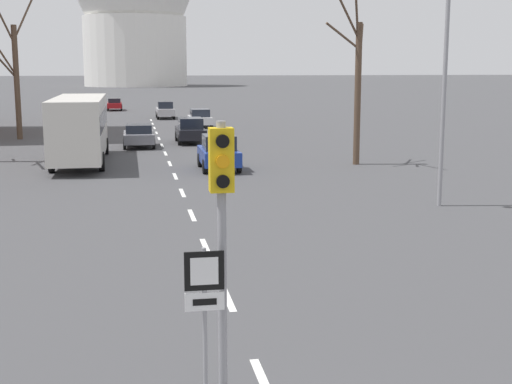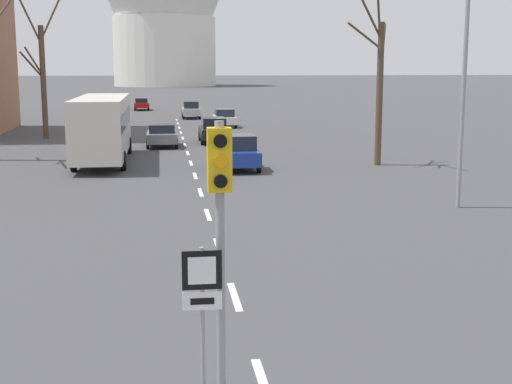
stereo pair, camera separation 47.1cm
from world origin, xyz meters
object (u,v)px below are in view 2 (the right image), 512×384
at_px(sedan_mid_centre, 191,110).
at_px(city_bus, 102,124).
at_px(traffic_signal_centre_tall, 220,206).
at_px(sedan_near_left, 142,104).
at_px(sedan_near_right, 214,130).
at_px(sedan_distant_centre, 239,152).
at_px(sedan_far_right, 224,118).
at_px(street_lamp_right, 455,51).
at_px(sedan_far_left, 162,135).
at_px(route_sign_post, 202,297).

bearing_deg(sedan_mid_centre, city_bus, -100.66).
bearing_deg(traffic_signal_centre_tall, sedan_mid_centre, 87.96).
bearing_deg(city_bus, traffic_signal_centre_tall, -82.06).
relative_size(sedan_near_left, sedan_near_right, 0.95).
distance_m(sedan_distant_centre, city_bus, 7.95).
bearing_deg(sedan_far_right, street_lamp_right, -82.22).
distance_m(sedan_near_right, sedan_distant_centre, 12.91).
relative_size(sedan_near_left, city_bus, 0.38).
distance_m(street_lamp_right, city_bus, 19.96).
distance_m(sedan_near_left, city_bus, 46.58).
bearing_deg(sedan_mid_centre, sedan_near_left, 109.85).
bearing_deg(traffic_signal_centre_tall, sedan_near_right, 85.91).
distance_m(traffic_signal_centre_tall, sedan_mid_centre, 60.55).
relative_size(sedan_mid_centre, sedan_far_left, 1.17).
distance_m(sedan_near_right, sedan_mid_centre, 23.17).
distance_m(route_sign_post, city_bus, 28.61).
relative_size(route_sign_post, sedan_far_left, 0.63).
xyz_separation_m(sedan_mid_centre, city_bus, (-6.08, -32.30, 1.20)).
bearing_deg(city_bus, street_lamp_right, -47.05).
bearing_deg(sedan_near_right, traffic_signal_centre_tall, -94.09).
relative_size(street_lamp_right, sedan_far_right, 2.16).
height_order(sedan_far_right, sedan_distant_centre, sedan_distant_centre).
height_order(sedan_near_left, sedan_near_right, sedan_near_right).
bearing_deg(traffic_signal_centre_tall, route_sign_post, -146.51).
distance_m(sedan_far_left, sedan_far_right, 15.51).
relative_size(traffic_signal_centre_tall, city_bus, 0.40).
bearing_deg(sedan_distant_centre, sedan_far_left, 109.11).
bearing_deg(sedan_far_right, sedan_near_right, -98.45).
bearing_deg(route_sign_post, sedan_near_left, 92.06).
relative_size(traffic_signal_centre_tall, sedan_distant_centre, 1.08).
bearing_deg(street_lamp_right, sedan_distant_centre, 121.41).
xyz_separation_m(route_sign_post, sedan_near_left, (-2.70, 74.93, -0.90)).
xyz_separation_m(street_lamp_right, city_bus, (-13.38, 14.38, -3.55)).
relative_size(route_sign_post, sedan_near_right, 0.56).
relative_size(traffic_signal_centre_tall, sedan_near_right, 0.99).
bearing_deg(sedan_distant_centre, sedan_mid_centre, 91.31).
xyz_separation_m(street_lamp_right, sedan_mid_centre, (-7.30, 46.68, -4.75)).
relative_size(sedan_near_left, sedan_far_right, 0.97).
bearing_deg(sedan_near_right, sedan_far_right, 81.55).
bearing_deg(sedan_mid_centre, street_lamp_right, -81.11).
bearing_deg(sedan_far_left, city_bus, -113.92).
xyz_separation_m(traffic_signal_centre_tall, sedan_far_right, (4.53, 49.83, -2.23)).
bearing_deg(route_sign_post, sedan_far_right, 84.49).
bearing_deg(traffic_signal_centre_tall, street_lamp_right, 55.59).
height_order(route_sign_post, sedan_far_right, route_sign_post).
distance_m(route_sign_post, sedan_mid_centre, 60.73).
height_order(sedan_near_right, sedan_distant_centre, sedan_distant_centre).
relative_size(street_lamp_right, city_bus, 0.85).
bearing_deg(route_sign_post, sedan_near_right, 85.48).
bearing_deg(sedan_far_left, sedan_distant_centre, -70.89).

